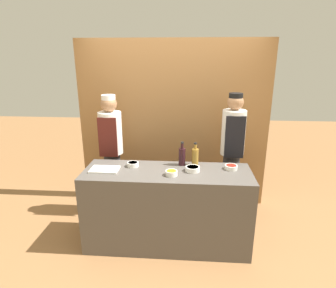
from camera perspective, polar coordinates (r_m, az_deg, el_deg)
ground_plane at (r=3.63m, az=-0.16°, el=-19.21°), size 14.00×14.00×0.00m
cabinet_wall at (r=4.14m, az=1.03°, el=3.97°), size 2.72×0.18×2.40m
counter at (r=3.37m, az=-0.16°, el=-12.84°), size 1.89×0.63×0.93m
sauce_bowl_orange at (r=3.04m, az=0.71°, el=-5.87°), size 0.13×0.13×0.05m
sauce_bowl_red at (r=3.28m, az=12.70°, el=-4.58°), size 0.14×0.14×0.05m
sauce_bowl_yellow at (r=3.16m, az=5.03°, el=-5.02°), size 0.16×0.16×0.05m
sauce_bowl_white at (r=3.31m, az=-7.14°, el=-4.07°), size 0.13×0.13×0.05m
cutting_board at (r=3.26m, az=-12.75°, el=-5.07°), size 0.31×0.21×0.02m
bottle_vinegar at (r=3.31m, az=5.53°, el=-2.54°), size 0.08×0.08×0.28m
bottle_wine at (r=3.30m, az=2.86°, el=-2.46°), size 0.08×0.08×0.28m
chef_left at (r=3.87m, az=-11.38°, el=-1.38°), size 0.30×0.31×1.69m
chef_right at (r=3.77m, az=12.85°, el=-1.68°), size 0.30×0.30×1.73m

